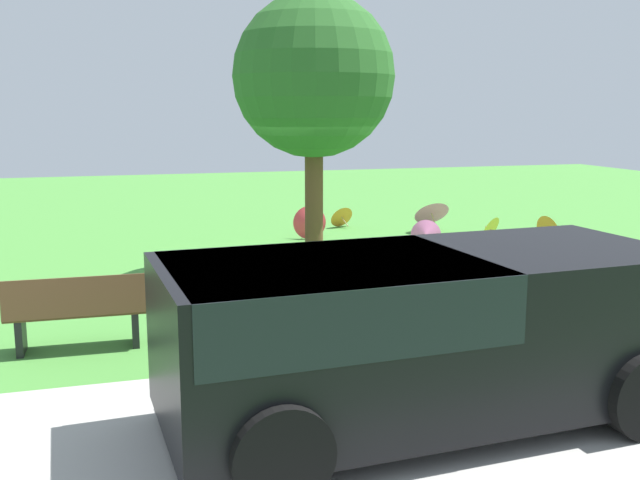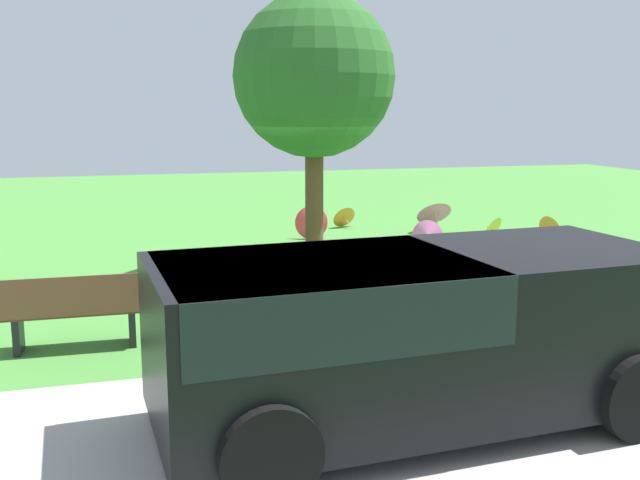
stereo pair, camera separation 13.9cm
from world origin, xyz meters
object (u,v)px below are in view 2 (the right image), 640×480
at_px(van_dark, 399,325).
at_px(parasol_yellow_2, 531,268).
at_px(park_bench, 75,311).
at_px(parasol_yellow_1, 490,229).
at_px(parasol_orange_0, 343,216).
at_px(parasol_pink_0, 433,211).
at_px(parasol_yellow_0, 472,256).
at_px(shade_tree, 314,77).
at_px(parasol_red_0, 311,222).
at_px(parasol_orange_1, 553,231).
at_px(parasol_pink_1, 427,235).

height_order(van_dark, parasol_yellow_2, van_dark).
bearing_deg(park_bench, parasol_yellow_1, -148.60).
distance_m(van_dark, park_bench, 4.13).
bearing_deg(park_bench, parasol_orange_0, -126.64).
height_order(parasol_pink_0, parasol_yellow_1, parasol_pink_0).
height_order(parasol_yellow_0, parasol_yellow_1, parasol_yellow_0).
distance_m(parasol_yellow_0, parasol_yellow_2, 1.18).
xyz_separation_m(shade_tree, parasol_yellow_1, (-4.28, -1.51, -3.01)).
bearing_deg(parasol_yellow_0, shade_tree, -29.29).
bearing_deg(parasol_pink_0, parasol_yellow_1, 110.22).
xyz_separation_m(park_bench, parasol_red_0, (-4.58, -6.38, -0.09)).
distance_m(parasol_red_0, parasol_yellow_2, 5.73).
distance_m(van_dark, parasol_yellow_1, 9.53).
xyz_separation_m(shade_tree, parasol_yellow_2, (-2.82, 2.42, -2.95)).
bearing_deg(parasol_yellow_0, parasol_orange_0, -85.20).
height_order(parasol_yellow_0, parasol_orange_1, parasol_yellow_0).
bearing_deg(parasol_red_0, parasol_orange_0, -130.87).
bearing_deg(parasol_pink_0, van_dark, 63.75).
xyz_separation_m(park_bench, parasol_pink_1, (-6.48, -4.50, -0.16)).
xyz_separation_m(van_dark, parasol_orange_0, (-2.90, -10.68, -0.64)).
bearing_deg(parasol_yellow_2, parasol_yellow_0, -67.52).
relative_size(parasol_orange_0, parasol_yellow_1, 0.91).
bearing_deg(parasol_pink_0, parasol_yellow_2, 81.06).
height_order(van_dark, park_bench, van_dark).
xyz_separation_m(van_dark, parasol_orange_1, (-6.25, -7.09, -0.58)).
xyz_separation_m(van_dark, parasol_pink_1, (-3.62, -7.44, -0.60)).
relative_size(park_bench, parasol_orange_1, 2.31).
distance_m(parasol_pink_0, parasol_red_0, 2.97).
distance_m(shade_tree, parasol_red_0, 4.20).
xyz_separation_m(van_dark, parasol_yellow_1, (-5.28, -7.91, -0.62)).
height_order(parasol_pink_0, parasol_yellow_2, parasol_pink_0).
relative_size(parasol_pink_0, parasol_yellow_2, 0.88).
bearing_deg(van_dark, parasol_pink_0, -116.25).
distance_m(van_dark, parasol_yellow_0, 6.11).
bearing_deg(parasol_orange_0, park_bench, 53.36).
xyz_separation_m(parasol_pink_1, parasol_yellow_0, (0.25, 2.37, 0.05)).
bearing_deg(parasol_yellow_1, parasol_orange_1, 139.81).
xyz_separation_m(shade_tree, parasol_orange_0, (-1.90, -4.28, -3.04)).
xyz_separation_m(van_dark, shade_tree, (-1.00, -6.40, 2.40)).
xyz_separation_m(shade_tree, parasol_pink_0, (-3.69, -3.11, -2.82)).
xyz_separation_m(van_dark, park_bench, (2.86, -2.94, -0.45)).
bearing_deg(park_bench, shade_tree, -138.11).
bearing_deg(parasol_pink_0, shade_tree, 40.09).
height_order(park_bench, parasol_yellow_0, park_bench).
bearing_deg(van_dark, parasol_red_0, -100.46).
relative_size(parasol_pink_0, parasol_yellow_1, 1.19).
distance_m(parasol_pink_0, parasol_pink_1, 2.33).
bearing_deg(parasol_red_0, parasol_orange_1, 153.76).
height_order(van_dark, shade_tree, shade_tree).
bearing_deg(parasol_pink_0, parasol_orange_1, 122.80).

